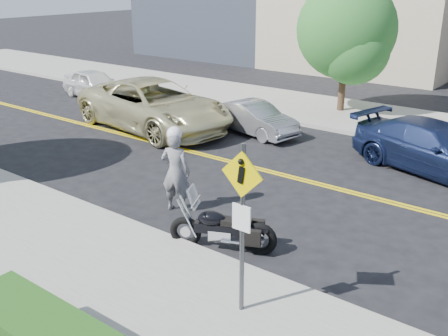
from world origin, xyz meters
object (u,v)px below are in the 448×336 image
motorcycle (223,220)px  parked_car_silver (254,118)px  motorcyclist (176,169)px  parked_car_blue (435,148)px  suv (154,105)px  parked_car_white (95,84)px  pedestrian_sign (242,214)px

motorcycle → parked_car_silver: size_ratio=0.63×
motorcyclist → parked_car_blue: bearing=-142.2°
parked_car_silver → motorcycle: bearing=-138.3°
parked_car_silver → parked_car_blue: (6.53, -0.05, 0.15)m
motorcyclist → parked_car_silver: bearing=-91.1°
motorcyclist → suv: size_ratio=0.33×
motorcyclist → parked_car_white: 13.70m
parked_car_silver → parked_car_blue: size_ratio=0.70×
parked_car_silver → parked_car_blue: parked_car_blue is taller
motorcycle → parked_car_blue: parked_car_blue is taller
motorcycle → parked_car_white: (-13.85, 7.99, -0.02)m
motorcycle → suv: (-7.80, 5.87, 0.24)m
motorcyclist → parked_car_blue: 7.95m
parked_car_blue → parked_car_silver: bearing=104.7°
parked_car_silver → parked_car_blue: 6.53m
parked_car_white → motorcycle: bearing=-111.9°
pedestrian_sign → parked_car_white: 18.38m
pedestrian_sign → motorcyclist: size_ratio=1.38×
motorcyclist → motorcycle: motorcyclist is taller
parked_car_blue → motorcycle: bearing=179.4°
motorcyclist → motorcycle: 2.36m
motorcycle → suv: bearing=118.4°
suv → parked_car_silver: size_ratio=1.85×
motorcyclist → suv: (-5.65, 4.99, -0.16)m
motorcycle → parked_car_silver: (-4.39, 7.62, -0.09)m
parked_car_silver → parked_car_blue: bearing=-78.7°
pedestrian_sign → parked_car_white: bearing=148.1°
motorcyclist → suv: bearing=-61.0°
motorcycle → parked_car_blue: 7.87m
pedestrian_sign → motorcyclist: (-3.85, 2.60, -0.87)m
parked_car_white → parked_car_blue: parked_car_blue is taller
motorcyclist → pedestrian_sign: bearing=126.5°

